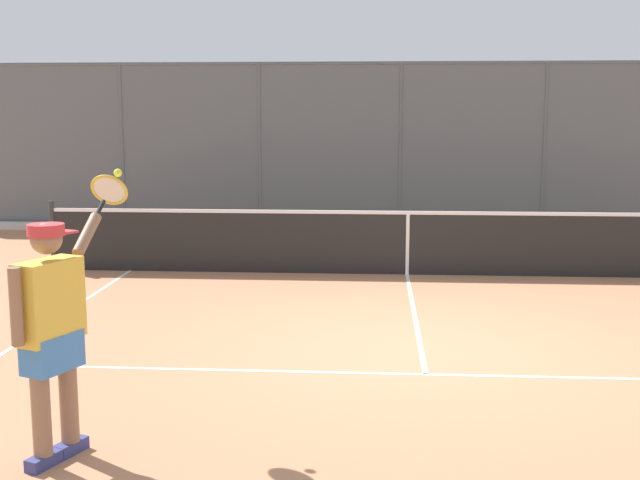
% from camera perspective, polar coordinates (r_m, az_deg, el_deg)
% --- Properties ---
extents(ground_plane, '(60.00, 60.00, 0.00)m').
position_cam_1_polar(ground_plane, '(8.47, 7.11, -7.72)').
color(ground_plane, '#B27551').
extents(court_line_markings, '(8.53, 8.60, 0.01)m').
position_cam_1_polar(court_line_markings, '(7.38, 7.60, -10.25)').
color(court_line_markings, white).
rests_on(court_line_markings, ground).
extents(fence_backdrop, '(20.02, 1.37, 3.40)m').
position_cam_1_polar(fence_backdrop, '(17.10, 5.57, 5.87)').
color(fence_backdrop, '#565B60').
rests_on(fence_backdrop, ground).
extents(tennis_net, '(10.96, 0.09, 1.07)m').
position_cam_1_polar(tennis_net, '(12.22, 6.15, -0.14)').
color(tennis_net, '#2D2D2D').
rests_on(tennis_net, ground).
extents(tennis_player, '(0.50, 1.39, 1.98)m').
position_cam_1_polar(tennis_player, '(5.92, -18.24, -5.52)').
color(tennis_player, navy).
rests_on(tennis_player, ground).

